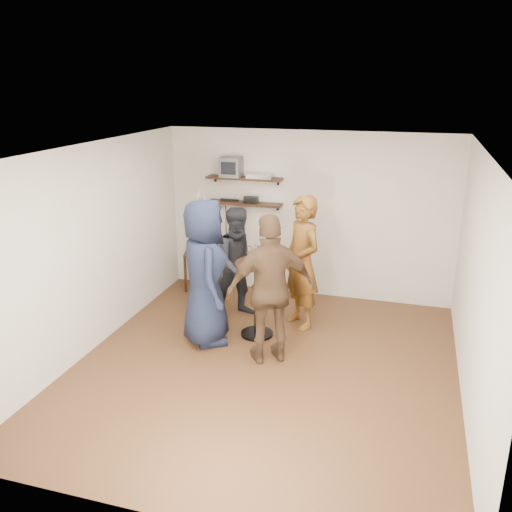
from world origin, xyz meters
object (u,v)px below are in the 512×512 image
at_px(person_dark, 240,263).
at_px(person_brown, 271,290).
at_px(dvd_deck, 260,176).
at_px(person_plaid, 302,263).
at_px(crt_monitor, 231,167).
at_px(drinks_table, 257,289).
at_px(side_table, 203,257).
at_px(radio, 251,200).
at_px(person_navy, 205,273).

distance_m(person_dark, person_brown, 1.38).
height_order(dvd_deck, person_plaid, dvd_deck).
height_order(crt_monitor, dvd_deck, crt_monitor).
bearing_deg(drinks_table, side_table, 133.90).
relative_size(drinks_table, person_plaid, 0.56).
xyz_separation_m(dvd_deck, radio, (-0.15, 0.00, -0.38)).
bearing_deg(person_dark, radio, 60.91).
distance_m(crt_monitor, person_dark, 1.64).
bearing_deg(person_navy, radio, -31.51).
relative_size(side_table, person_plaid, 0.36).
distance_m(dvd_deck, drinks_table, 2.03).
relative_size(side_table, drinks_table, 0.64).
distance_m(crt_monitor, radio, 0.59).
distance_m(radio, person_dark, 1.24).
bearing_deg(side_table, person_brown, -49.64).
bearing_deg(person_dark, crt_monitor, 77.35).
xyz_separation_m(dvd_deck, drinks_table, (0.40, -1.56, -1.23)).
height_order(person_plaid, person_dark, person_plaid).
distance_m(dvd_deck, radio, 0.41).
relative_size(side_table, person_dark, 0.42).
relative_size(dvd_deck, person_navy, 0.21).
distance_m(side_table, person_navy, 1.93).
xyz_separation_m(radio, drinks_table, (0.56, -1.56, -0.85)).
bearing_deg(person_dark, side_table, 100.65).
bearing_deg(dvd_deck, person_dark, -90.72).
xyz_separation_m(radio, person_plaid, (1.06, -1.09, -0.59)).
bearing_deg(person_dark, person_plaid, -41.80).
bearing_deg(person_navy, dvd_deck, -36.11).
bearing_deg(drinks_table, person_navy, -149.63).
relative_size(person_plaid, person_dark, 1.15).
distance_m(drinks_table, person_navy, 0.75).
height_order(dvd_deck, drinks_table, dvd_deck).
relative_size(dvd_deck, drinks_table, 0.38).
relative_size(radio, person_dark, 0.14).
relative_size(drinks_table, person_navy, 0.55).
relative_size(radio, person_navy, 0.11).
bearing_deg(dvd_deck, crt_monitor, 180.00).
xyz_separation_m(crt_monitor, person_plaid, (1.38, -1.09, -1.09)).
relative_size(crt_monitor, person_dark, 0.20).
relative_size(crt_monitor, person_plaid, 0.17).
bearing_deg(dvd_deck, radio, 180.00).
bearing_deg(radio, person_dark, -82.03).
bearing_deg(dvd_deck, drinks_table, -75.52).
relative_size(crt_monitor, side_table, 0.47).
height_order(crt_monitor, person_plaid, crt_monitor).
relative_size(crt_monitor, person_brown, 0.17).
height_order(side_table, person_plaid, person_plaid).
height_order(drinks_table, person_plaid, person_plaid).
xyz_separation_m(drinks_table, person_plaid, (0.50, 0.47, 0.26)).
bearing_deg(person_plaid, person_brown, -51.50).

